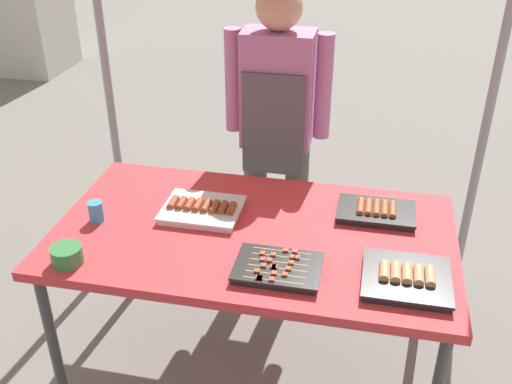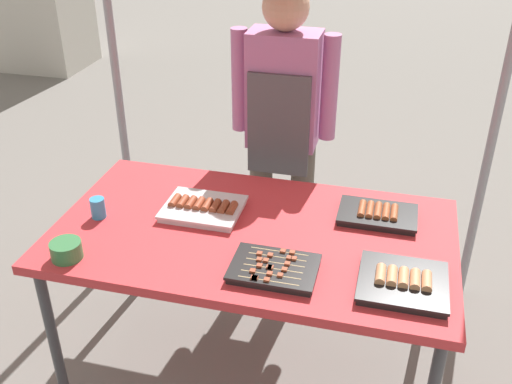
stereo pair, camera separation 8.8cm
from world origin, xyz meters
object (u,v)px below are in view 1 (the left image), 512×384
Objects in this scene: tray_grilled_sausages at (202,209)px; tray_spring_rolls at (376,212)px; vendor_woman at (277,118)px; drink_cup_near_edge at (96,212)px; tray_meat_skewers at (278,268)px; tray_pork_links at (406,278)px; condiment_bowl at (67,255)px; stall_table at (253,241)px.

tray_grilled_sausages is 1.01× the size of tray_spring_rolls.
tray_spring_rolls is 0.20× the size of vendor_woman.
vendor_woman is (0.61, 0.79, 0.14)m from drink_cup_near_edge.
tray_spring_rolls is 1.16m from drink_cup_near_edge.
tray_spring_rolls is (0.33, 0.46, 0.00)m from tray_meat_skewers.
tray_spring_rolls is at bearing 105.38° from tray_pork_links.
condiment_bowl is at bearing -172.42° from tray_meat_skewers.
vendor_woman reaches higher than tray_grilled_sausages.
drink_cup_near_edge reaches higher than tray_pork_links.
condiment_bowl is at bearing 61.55° from vendor_woman.
vendor_woman reaches higher than drink_cup_near_edge.
tray_spring_rolls is 3.69× the size of drink_cup_near_edge.
drink_cup_near_edge is at bearing 172.83° from tray_pork_links.
tray_meat_skewers is 1.02× the size of tray_pork_links.
tray_spring_rolls is 1.24m from condiment_bowl.
tray_grilled_sausages is 0.21× the size of vendor_woman.
condiment_bowl reaches higher than tray_spring_rolls.
stall_table is 0.30m from tray_meat_skewers.
stall_table is at bearing 29.29° from condiment_bowl.
drink_cup_near_edge reaches higher than condiment_bowl.
tray_pork_links is (0.83, -0.30, -0.00)m from tray_grilled_sausages.
condiment_bowl is (-1.22, -0.13, 0.01)m from tray_pork_links.
tray_pork_links is 2.61× the size of condiment_bowl.
stall_table is 0.64m from tray_pork_links.
drink_cup_near_edge reaches higher than tray_meat_skewers.
drink_cup_near_edge is at bearing -160.83° from tray_grilled_sausages.
condiment_bowl reaches higher than tray_meat_skewers.
condiment_bowl is 1.35× the size of drink_cup_near_edge.
tray_pork_links is 1.25m from drink_cup_near_edge.
tray_pork_links is 0.96× the size of tray_spring_rolls.
stall_table is 0.66m from drink_cup_near_edge.
stall_table is 5.21× the size of tray_pork_links.
vendor_woman reaches higher than tray_spring_rolls.
tray_spring_rolls is at bearing 27.16° from condiment_bowl.
condiment_bowl is (-1.10, -0.57, 0.01)m from tray_spring_rolls.
tray_pork_links is (0.45, 0.03, 0.00)m from tray_meat_skewers.
vendor_woman is at bearing 134.78° from tray_spring_rolls.
tray_spring_rolls is (-0.12, 0.43, -0.00)m from tray_pork_links.
tray_meat_skewers is at bearing 7.58° from condiment_bowl.
tray_meat_skewers is (0.14, -0.25, 0.07)m from stall_table.
tray_pork_links reaches higher than stall_table.
tray_spring_rolls is (0.71, 0.13, -0.00)m from tray_grilled_sausages.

